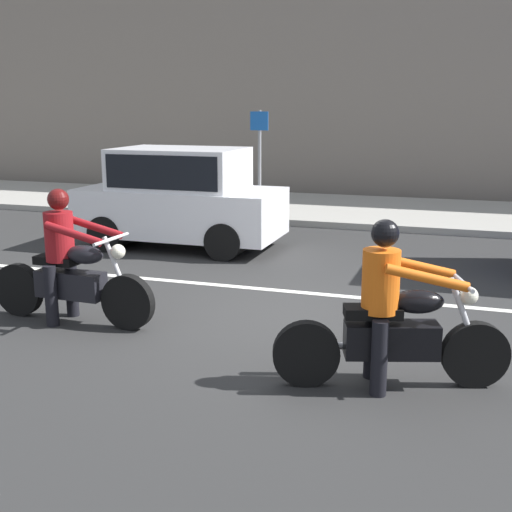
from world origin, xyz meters
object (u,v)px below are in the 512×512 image
(motorcycle_with_rider_crimson, at_px, (69,269))
(street_sign_post, at_px, (259,148))
(parked_hatchback_white, at_px, (181,197))
(motorcycle_with_rider_orange_stripe, at_px, (391,320))

(motorcycle_with_rider_crimson, distance_m, street_sign_post, 8.69)
(motorcycle_with_rider_crimson, xyz_separation_m, parked_hatchback_white, (-0.53, 4.34, 0.27))
(motorcycle_with_rider_crimson, relative_size, motorcycle_with_rider_orange_stripe, 1.04)
(motorcycle_with_rider_crimson, height_order, parked_hatchback_white, parked_hatchback_white)
(motorcycle_with_rider_crimson, bearing_deg, street_sign_post, 92.74)
(motorcycle_with_rider_orange_stripe, distance_m, parked_hatchback_white, 6.68)
(motorcycle_with_rider_orange_stripe, bearing_deg, parked_hatchback_white, 131.10)
(motorcycle_with_rider_crimson, xyz_separation_m, street_sign_post, (-0.41, 8.63, 0.88))
(motorcycle_with_rider_orange_stripe, relative_size, street_sign_post, 0.92)
(motorcycle_with_rider_orange_stripe, height_order, street_sign_post, street_sign_post)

